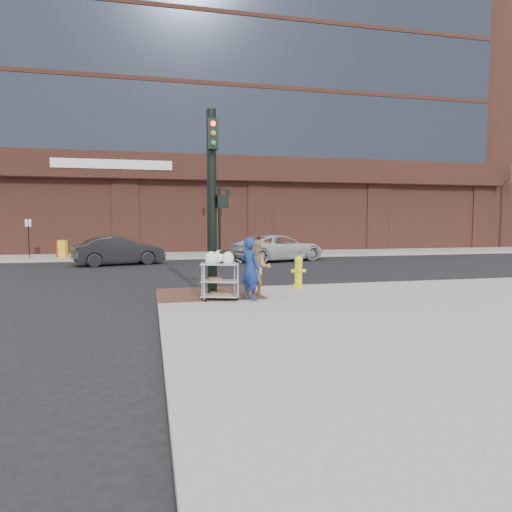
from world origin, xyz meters
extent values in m
plane|color=black|center=(0.00, 0.00, 0.00)|extent=(220.00, 220.00, 0.00)
cube|color=gray|center=(12.50, 32.00, 0.07)|extent=(65.00, 36.00, 0.15)
cube|color=brown|center=(-0.60, 0.90, 0.16)|extent=(2.80, 2.40, 0.01)
cube|color=brown|center=(5.00, 31.00, 14.15)|extent=(42.00, 26.00, 28.00)
cube|color=slate|center=(40.00, 38.00, 9.00)|extent=(14.00, 20.00, 18.00)
cylinder|color=black|center=(2.00, 16.00, 2.15)|extent=(0.16, 0.16, 4.00)
cube|color=black|center=(2.00, 16.00, 4.05)|extent=(1.20, 0.06, 0.06)
cube|color=black|center=(1.45, 16.00, 3.85)|extent=(0.22, 0.22, 0.35)
cube|color=black|center=(2.55, 16.00, 3.85)|extent=(0.22, 0.22, 0.35)
cylinder|color=black|center=(-8.50, 15.00, 1.25)|extent=(0.05, 0.05, 2.20)
cylinder|color=black|center=(-0.50, 0.80, 2.65)|extent=(0.26, 0.26, 5.00)
cube|color=black|center=(-0.20, 0.80, 2.70)|extent=(0.32, 0.28, 0.34)
cube|color=#FF260C|center=(-0.04, 0.80, 2.70)|extent=(0.02, 0.18, 0.22)
cube|color=black|center=(-0.50, 0.52, 4.45)|extent=(0.28, 0.18, 0.80)
imported|color=navy|center=(0.32, -0.34, 0.96)|extent=(0.65, 0.70, 1.61)
imported|color=tan|center=(0.59, 0.08, 0.91)|extent=(0.85, 0.73, 1.52)
imported|color=black|center=(-3.64, 11.62, 0.70)|extent=(4.52, 2.65, 1.41)
imported|color=silver|center=(4.62, 11.97, 0.70)|extent=(5.54, 3.82, 1.41)
cube|color=#9E9EA3|center=(-0.44, -0.19, 1.08)|extent=(1.03, 0.77, 0.03)
cube|color=#9E9EA3|center=(-0.44, -0.19, 0.64)|extent=(1.03, 0.77, 0.03)
cube|color=#9E9EA3|center=(-0.44, -0.19, 0.26)|extent=(1.03, 0.77, 0.03)
cube|color=black|center=(-0.34, -0.14, 1.24)|extent=(0.22, 0.14, 0.33)
cube|color=brown|center=(-0.57, -0.19, 0.69)|extent=(0.31, 0.35, 0.08)
cube|color=brown|center=(-0.44, -0.19, 0.31)|extent=(0.47, 0.37, 0.07)
cylinder|color=yellow|center=(2.20, 1.43, 0.20)|extent=(0.32, 0.32, 0.09)
cylinder|color=yellow|center=(2.20, 1.43, 0.60)|extent=(0.23, 0.23, 0.70)
sphere|color=yellow|center=(2.20, 1.43, 0.99)|extent=(0.25, 0.25, 0.25)
cylinder|color=yellow|center=(2.20, 1.43, 0.66)|extent=(0.45, 0.10, 0.10)
cube|color=#AF1614|center=(-7.05, 15.52, 0.59)|extent=(0.44, 0.41, 0.88)
cube|color=yellow|center=(-6.82, 15.05, 0.63)|extent=(0.47, 0.44, 0.96)
camera|label=1|loc=(-2.17, -11.62, 2.18)|focal=32.00mm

